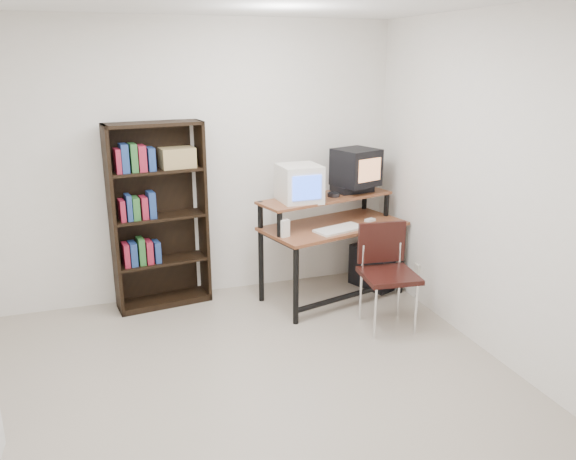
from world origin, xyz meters
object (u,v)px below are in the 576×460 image
object	(u,v)px
school_chair	(386,264)
computer_desk	(332,227)
pc_tower	(372,267)
crt_tv	(356,167)
bookshelf	(158,214)
crt_monitor	(299,184)

from	to	relation	value
school_chair	computer_desk	bearing A→B (deg)	112.76
school_chair	pc_tower	bearing A→B (deg)	77.05
computer_desk	crt_tv	distance (m)	0.64
computer_desk	bookshelf	distance (m)	1.63
computer_desk	crt_tv	size ratio (longest dim) A/B	3.10
pc_tower	bookshelf	bearing A→B (deg)	149.52
school_chair	bookshelf	size ratio (longest dim) A/B	0.52
computer_desk	school_chair	size ratio (longest dim) A/B	1.64
crt_monitor	crt_tv	bearing A→B (deg)	11.88
computer_desk	bookshelf	xyz separation A→B (m)	(-1.58, 0.36, 0.18)
bookshelf	computer_desk	bearing A→B (deg)	-20.53
crt_monitor	pc_tower	size ratio (longest dim) A/B	0.86
school_chair	bookshelf	distance (m)	2.10
computer_desk	bookshelf	world-z (taller)	bookshelf
crt_tv	bookshelf	world-z (taller)	bookshelf
crt_monitor	crt_tv	size ratio (longest dim) A/B	0.82
crt_tv	school_chair	xyz separation A→B (m)	(-0.11, -0.89, -0.68)
crt_monitor	school_chair	xyz separation A→B (m)	(0.53, -0.73, -0.59)
pc_tower	bookshelf	xyz separation A→B (m)	(-2.05, 0.28, 0.67)
crt_monitor	bookshelf	bearing A→B (deg)	162.70
computer_desk	crt_tv	xyz separation A→B (m)	(0.32, 0.19, 0.53)
pc_tower	crt_tv	bearing A→B (deg)	122.32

